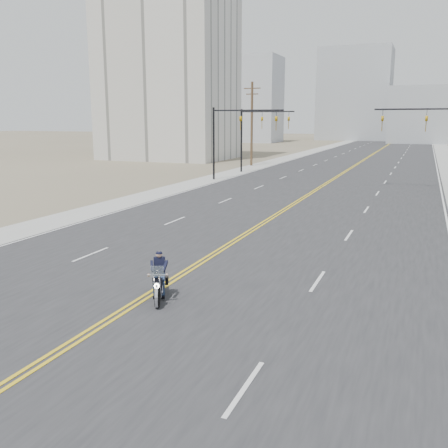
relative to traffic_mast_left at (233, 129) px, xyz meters
name	(u,v)px	position (x,y,z in m)	size (l,w,h in m)	color
ground_plane	(142,300)	(8.98, -32.00, -4.94)	(400.00, 400.00, 0.00)	#776D56
road	(369,157)	(8.98, 38.00, -4.93)	(20.00, 200.00, 0.01)	#303033
sidewalk_left	(299,155)	(-2.52, 38.00, -4.93)	(3.00, 200.00, 0.01)	#A5A5A0
sidewalk_right	(447,159)	(20.48, 38.00, -4.93)	(3.00, 200.00, 0.01)	#A5A5A0
traffic_mast_left	(233,129)	(0.00, 0.00, 0.00)	(7.10, 0.26, 7.00)	black
traffic_mast_right	(436,131)	(17.95, 0.00, 0.00)	(7.10, 0.26, 7.00)	black
traffic_mast_far	(256,129)	(-0.33, 8.00, -0.06)	(6.10, 0.26, 7.00)	black
utility_pole_left	(252,123)	(-3.52, 16.00, 0.54)	(2.20, 0.30, 10.50)	brown
apartment_block	(168,56)	(-19.02, 23.00, 10.06)	(18.00, 14.00, 30.00)	silver
haze_bldg_a	(253,100)	(-26.02, 83.00, 6.06)	(14.00, 12.00, 22.00)	#B7BCC6
haze_bldg_b	(427,115)	(16.98, 93.00, 2.06)	(18.00, 14.00, 14.00)	#ADB2B7
haze_bldg_d	(355,95)	(-3.02, 108.00, 8.06)	(20.00, 15.00, 26.00)	#ADB2B7
haze_bldg_f	(221,113)	(-41.02, 98.00, 3.06)	(12.00, 12.00, 16.00)	#ADB2B7
motorcyclist	(159,277)	(9.49, -31.77, -4.15)	(0.87, 2.02, 1.58)	black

